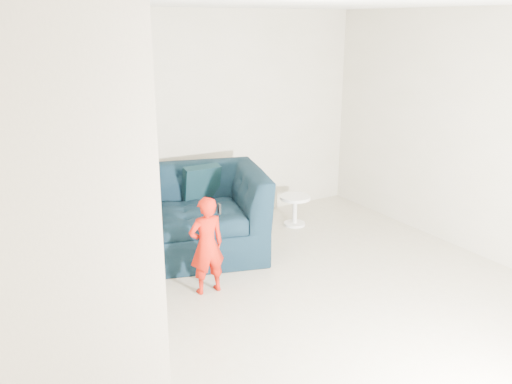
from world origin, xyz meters
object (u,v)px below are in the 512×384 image
toddler (207,245)px  armchair (198,212)px  staircase (51,246)px  side_table (295,206)px

toddler → armchair: bearing=-108.3°
staircase → side_table: bearing=24.8°
side_table → staircase: bearing=-155.2°
toddler → side_table: 2.09m
staircase → armchair: bearing=36.7°
side_table → armchair: bearing=-173.9°
armchair → staircase: staircase is taller
side_table → staircase: staircase is taller
side_table → staircase: size_ratio=0.11×
armchair → staircase: size_ratio=0.41×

